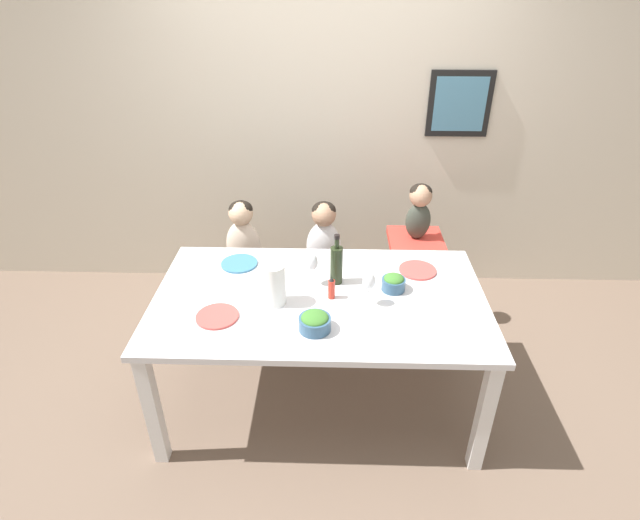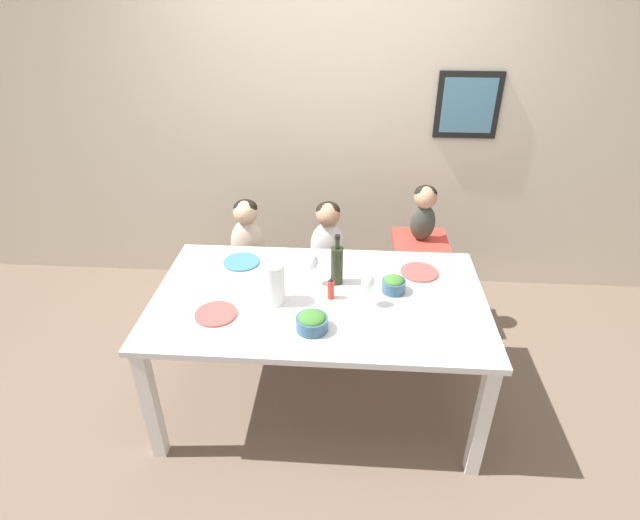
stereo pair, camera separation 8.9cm
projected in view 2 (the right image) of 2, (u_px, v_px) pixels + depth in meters
ground_plane at (319, 397)px, 3.09m from camera, size 14.00×14.00×0.00m
wall_back at (333, 117)px, 3.63m from camera, size 10.00×0.09×2.70m
dining_table at (319, 309)px, 2.74m from camera, size 1.79×1.03×0.77m
chair_far_left at (251, 274)px, 3.60m from camera, size 0.43×0.43×0.45m
chair_far_center at (327, 277)px, 3.57m from camera, size 0.43×0.43×0.45m
chair_right_highchair at (418, 258)px, 3.44m from camera, size 0.37×0.36×0.71m
person_child_left at (247, 232)px, 3.43m from camera, size 0.24×0.17×0.51m
person_child_center at (328, 235)px, 3.40m from camera, size 0.24×0.17×0.51m
person_baby_right at (424, 208)px, 3.25m from camera, size 0.17×0.15×0.39m
wine_bottle at (337, 264)px, 2.75m from camera, size 0.07×0.07×0.30m
paper_towel_roll at (274, 283)px, 2.59m from camera, size 0.12×0.12×0.23m
wine_glass_near at (368, 283)px, 2.56m from camera, size 0.07×0.07×0.19m
wine_glass_far at (312, 263)px, 2.73m from camera, size 0.07×0.07×0.19m
salad_bowl_large at (312, 322)px, 2.43m from camera, size 0.16×0.16×0.09m
salad_bowl_small at (394, 284)px, 2.71m from camera, size 0.13×0.13×0.09m
dinner_plate_front_left at (216, 314)px, 2.55m from camera, size 0.22×0.22×0.01m
dinner_plate_back_left at (241, 262)px, 2.99m from camera, size 0.22×0.22×0.01m
dinner_plate_back_right at (419, 272)px, 2.89m from camera, size 0.22×0.22×0.01m
condiment_bottle_hot_sauce at (331, 289)px, 2.65m from camera, size 0.04×0.04×0.13m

